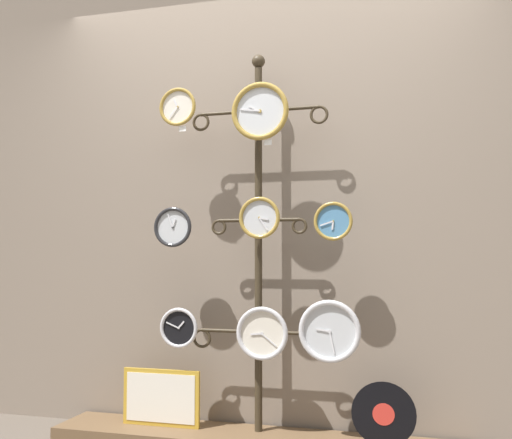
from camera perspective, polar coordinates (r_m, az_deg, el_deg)
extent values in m
cube|color=gray|center=(3.41, 0.94, 3.46)|extent=(4.40, 0.04, 2.80)
cylinder|color=#382D1E|center=(3.23, 0.24, -2.89)|extent=(0.04, 0.04, 2.00)
sphere|color=#382D1E|center=(3.41, 0.23, 14.83)|extent=(0.07, 0.07, 0.07)
cylinder|color=#382D1E|center=(3.38, -2.55, 10.12)|extent=(0.34, 0.02, 0.02)
torus|color=#382D1E|center=(3.42, -5.26, 9.21)|extent=(0.10, 0.02, 0.10)
cylinder|color=#382D1E|center=(3.29, 3.10, 10.48)|extent=(0.34, 0.02, 0.02)
torus|color=#382D1E|center=(3.25, 6.03, 9.90)|extent=(0.10, 0.02, 0.10)
cylinder|color=#382D1E|center=(3.27, -1.68, -0.09)|extent=(0.23, 0.02, 0.02)
torus|color=#382D1E|center=(3.30, -3.55, -0.73)|extent=(0.09, 0.02, 0.09)
cylinder|color=#382D1E|center=(3.21, 2.18, -0.02)|extent=(0.23, 0.02, 0.02)
torus|color=#382D1E|center=(3.19, 4.16, -0.62)|extent=(0.09, 0.02, 0.09)
cylinder|color=#382D1E|center=(3.30, -2.50, -10.56)|extent=(0.32, 0.02, 0.02)
torus|color=#382D1E|center=(3.36, -5.17, -11.20)|extent=(0.11, 0.02, 0.11)
cylinder|color=#382D1E|center=(3.22, 3.05, -10.74)|extent=(0.32, 0.02, 0.02)
torus|color=#382D1E|center=(3.19, 5.94, -11.59)|extent=(0.11, 0.02, 0.11)
cylinder|color=silver|center=(3.39, -7.39, 10.54)|extent=(0.20, 0.02, 0.20)
torus|color=#A58438|center=(3.38, -7.49, 10.60)|extent=(0.21, 0.02, 0.21)
cylinder|color=#A58438|center=(3.38, -7.49, 10.60)|extent=(0.01, 0.01, 0.01)
cube|color=silver|center=(3.38, -7.66, 10.93)|extent=(0.03, 0.00, 0.05)
cube|color=silver|center=(3.38, -7.89, 10.08)|extent=(0.05, 0.00, 0.06)
cylinder|color=silver|center=(3.21, 0.45, 10.23)|extent=(0.28, 0.02, 0.28)
torus|color=#A58438|center=(3.19, 0.37, 10.29)|extent=(0.31, 0.03, 0.31)
cylinder|color=#A58438|center=(3.19, 0.37, 10.29)|extent=(0.02, 0.01, 0.02)
cube|color=silver|center=(3.20, -0.17, 10.52)|extent=(0.07, 0.00, 0.04)
cube|color=silver|center=(3.21, -0.59, 10.39)|extent=(0.11, 0.00, 0.03)
cylinder|color=silver|center=(3.32, -7.85, -0.73)|extent=(0.20, 0.02, 0.20)
torus|color=#262628|center=(3.31, -7.95, -0.72)|extent=(0.22, 0.02, 0.22)
cylinder|color=#262628|center=(3.31, -7.95, -0.72)|extent=(0.01, 0.01, 0.01)
cube|color=silver|center=(3.31, -7.83, -0.32)|extent=(0.02, 0.00, 0.05)
cube|color=silver|center=(3.32, -8.19, -0.09)|extent=(0.03, 0.00, 0.08)
cylinder|color=silver|center=(3.13, 0.39, 0.15)|extent=(0.20, 0.02, 0.20)
torus|color=#A58438|center=(3.12, 0.31, 0.17)|extent=(0.22, 0.02, 0.22)
cylinder|color=#A58438|center=(3.12, 0.31, 0.17)|extent=(0.01, 0.01, 0.01)
cube|color=silver|center=(3.11, 0.73, 0.10)|extent=(0.05, 0.00, 0.02)
cube|color=silver|center=(3.11, 0.68, -0.43)|extent=(0.05, 0.00, 0.07)
cylinder|color=#4C84B2|center=(3.09, 7.39, -0.17)|extent=(0.18, 0.02, 0.18)
torus|color=#A58438|center=(3.08, 7.35, -0.16)|extent=(0.20, 0.02, 0.20)
cylinder|color=#A58438|center=(3.08, 7.35, -0.16)|extent=(0.01, 0.01, 0.01)
cube|color=silver|center=(3.07, 7.31, -0.56)|extent=(0.01, 0.00, 0.04)
cube|color=silver|center=(3.08, 6.73, -0.37)|extent=(0.07, 0.00, 0.03)
cylinder|color=black|center=(3.32, -7.28, -10.18)|extent=(0.20, 0.02, 0.20)
torus|color=silver|center=(3.30, -7.39, -10.21)|extent=(0.22, 0.02, 0.22)
cylinder|color=silver|center=(3.30, -7.39, -10.21)|extent=(0.01, 0.01, 0.01)
cube|color=silver|center=(3.29, -7.14, -9.91)|extent=(0.04, 0.00, 0.04)
cube|color=silver|center=(3.31, -7.98, -9.93)|extent=(0.07, 0.00, 0.04)
cylinder|color=silver|center=(3.18, 0.64, -10.77)|extent=(0.25, 0.02, 0.25)
torus|color=silver|center=(3.16, 0.57, -10.81)|extent=(0.28, 0.03, 0.28)
cylinder|color=silver|center=(3.16, 0.57, -10.80)|extent=(0.02, 0.01, 0.02)
cube|color=silver|center=(3.17, 0.03, -10.85)|extent=(0.06, 0.00, 0.02)
cube|color=silver|center=(3.15, 1.25, -11.39)|extent=(0.08, 0.00, 0.07)
cylinder|color=silver|center=(3.08, 7.06, -10.50)|extent=(0.29, 0.02, 0.29)
torus|color=silver|center=(3.06, 7.01, -10.54)|extent=(0.31, 0.03, 0.31)
cylinder|color=silver|center=(3.06, 7.02, -10.53)|extent=(0.02, 0.01, 0.02)
cube|color=silver|center=(3.07, 6.37, -10.44)|extent=(0.07, 0.00, 0.02)
cube|color=silver|center=(3.07, 7.24, -11.55)|extent=(0.03, 0.00, 0.11)
cylinder|color=black|center=(3.12, 12.06, -17.68)|extent=(0.31, 0.01, 0.31)
cylinder|color=red|center=(3.12, 12.05, -17.70)|extent=(0.11, 0.00, 0.11)
cube|color=gold|center=(3.45, -9.02, -16.40)|extent=(0.45, 0.02, 0.31)
cube|color=white|center=(3.44, -9.10, -16.44)|extent=(0.40, 0.00, 0.26)
cube|color=white|center=(3.34, -7.01, 8.57)|extent=(0.04, 0.00, 0.03)
cube|color=white|center=(3.15, 1.15, 7.36)|extent=(0.04, 0.00, 0.03)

